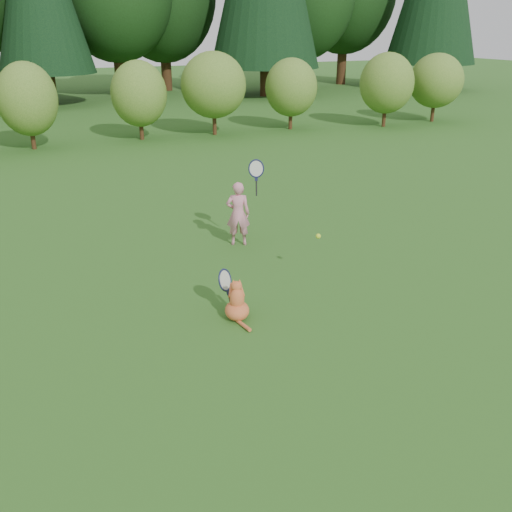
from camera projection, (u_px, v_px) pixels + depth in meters
name	position (u px, v px, depth m)	size (l,w,h in m)	color
ground	(267.00, 330.00, 7.32)	(100.00, 100.00, 0.00)	#1E4C15
shrub_row	(93.00, 102.00, 17.81)	(28.00, 3.00, 2.80)	#3E6A21
child	(239.00, 212.00, 9.97)	(0.68, 0.47, 1.71)	#D27D93
cat	(236.00, 298.00, 7.53)	(0.51, 0.82, 0.75)	#C84B26
tennis_ball	(318.00, 236.00, 8.60)	(0.08, 0.08, 0.08)	#D0EB1B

